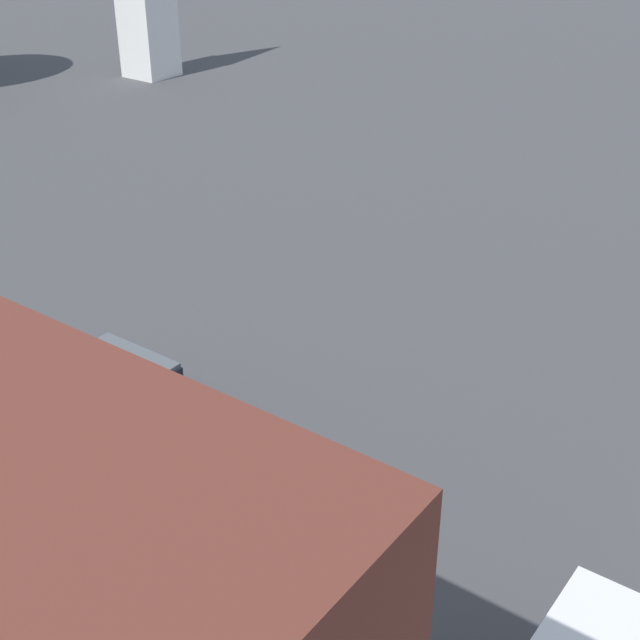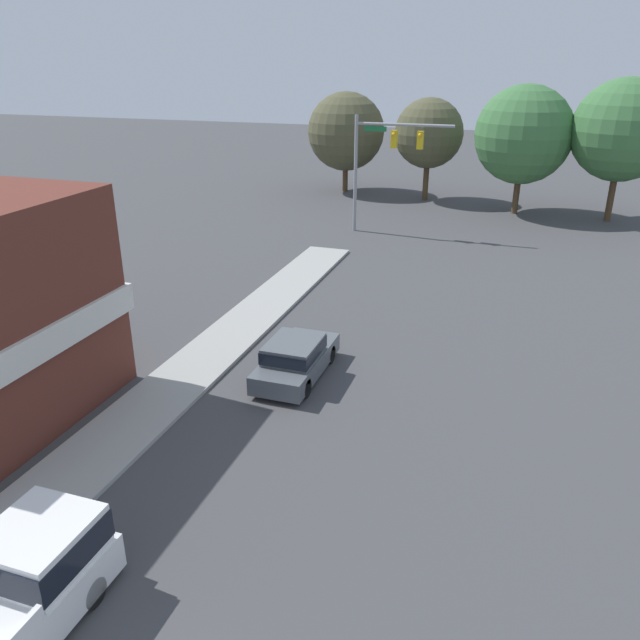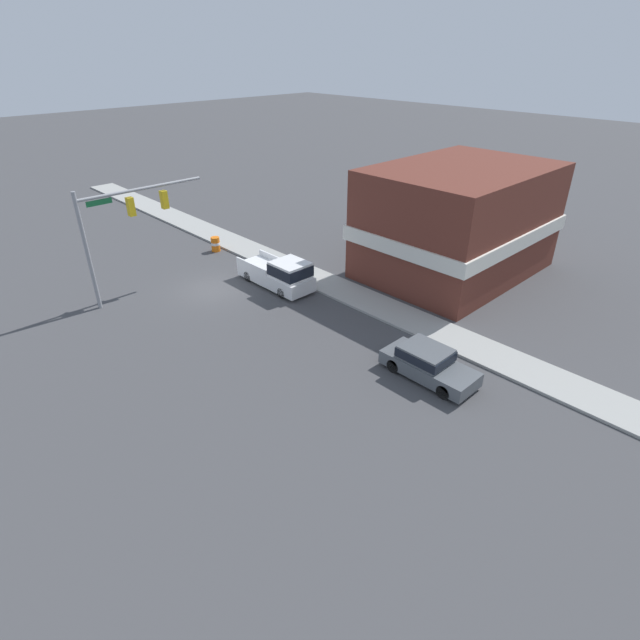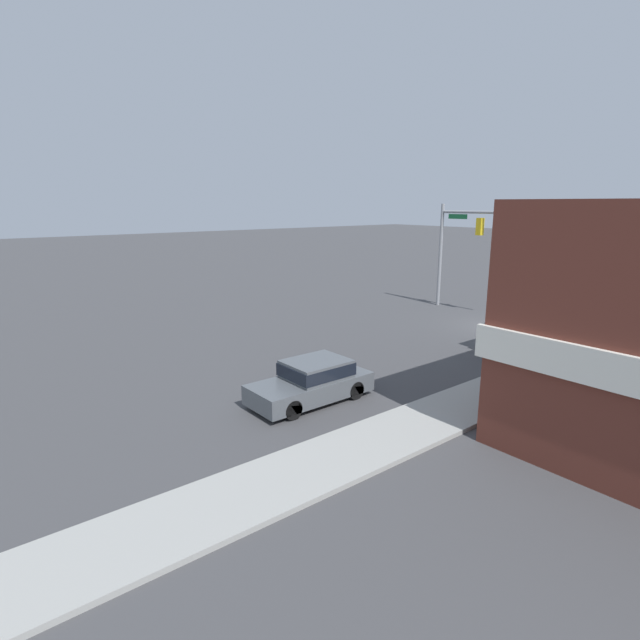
{
  "view_description": "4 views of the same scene",
  "coord_description": "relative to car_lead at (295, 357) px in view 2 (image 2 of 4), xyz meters",
  "views": [
    {
      "loc": [
        -11.75,
        2.2,
        10.82
      ],
      "look_at": [
        1.25,
        11.69,
        1.92
      ],
      "focal_mm": 50.0,
      "sensor_mm": 36.0,
      "label": 1
    },
    {
      "loc": [
        5.12,
        -3.81,
        10.52
      ],
      "look_at": [
        -1.15,
        14.75,
        2.25
      ],
      "focal_mm": 35.0,
      "sensor_mm": 36.0,
      "label": 2
    },
    {
      "loc": [
        14.52,
        24.77,
        13.42
      ],
      "look_at": [
        0.93,
        10.62,
        2.49
      ],
      "focal_mm": 28.0,
      "sensor_mm": 36.0,
      "label": 3
    },
    {
      "loc": [
        -14.93,
        24.71,
        6.76
      ],
      "look_at": [
        -0.74,
        13.25,
        2.48
      ],
      "focal_mm": 28.0,
      "sensor_mm": 36.0,
      "label": 4
    }
  ],
  "objects": [
    {
      "name": "far_signal_assembly",
      "position": [
        -1.76,
        20.3,
        4.43
      ],
      "size": [
        6.11,
        0.49,
        7.27
      ],
      "color": "gray",
      "rests_on": "ground"
    },
    {
      "name": "car_lead",
      "position": [
        0.0,
        0.0,
        0.0
      ],
      "size": [
        1.85,
        4.41,
        1.45
      ],
      "color": "black",
      "rests_on": "ground"
    },
    {
      "name": "pickup_truck_parked",
      "position": [
        -1.3,
        -11.88,
        0.21
      ],
      "size": [
        1.98,
        5.41,
        1.98
      ],
      "color": "black",
      "rests_on": "ground"
    },
    {
      "name": "backdrop_tree_left_far",
      "position": [
        -7.85,
        32.58,
        4.14
      ],
      "size": [
        6.27,
        6.27,
        8.04
      ],
      "color": "#4C3823",
      "rests_on": "ground"
    },
    {
      "name": "backdrop_tree_left_mid",
      "position": [
        -0.85,
        31.44,
        4.36
      ],
      "size": [
        5.29,
        5.29,
        7.77
      ],
      "color": "#4C3823",
      "rests_on": "ground"
    },
    {
      "name": "backdrop_tree_center",
      "position": [
        6.18,
        28.83,
        4.78
      ],
      "size": [
        6.76,
        6.76,
        8.92
      ],
      "color": "#4C3823",
      "rests_on": "ground"
    },
    {
      "name": "backdrop_tree_right_mid",
      "position": [
        12.42,
        28.5,
        5.32
      ],
      "size": [
        6.68,
        6.68,
        9.42
      ],
      "color": "#4C3823",
      "rests_on": "ground"
    }
  ]
}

